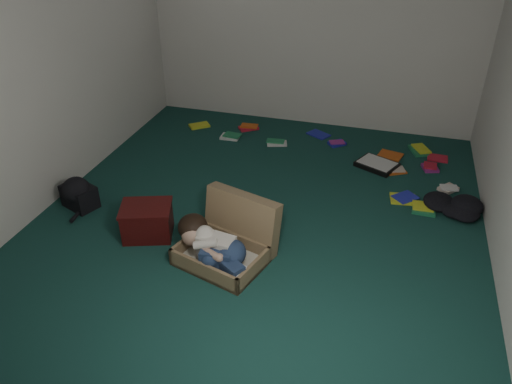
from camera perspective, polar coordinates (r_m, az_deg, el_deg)
The scene contains 11 objects.
floor at distance 4.66m, azimuth 0.52°, elevation -2.73°, with size 4.50×4.50×0.00m, color #16403A.
wall_back at distance 6.19m, azimuth 6.58°, elevation 19.04°, with size 4.50×4.50×0.00m, color white.
wall_front at distance 2.23m, azimuth -15.34°, elevation -6.49°, with size 4.50×4.50×0.00m, color white.
wall_left at distance 4.97m, azimuth -22.88°, elevation 13.70°, with size 4.50×4.50×0.00m, color white.
suitcase at distance 4.12m, azimuth -3.01°, elevation -5.53°, with size 0.83×0.82×0.50m.
person at distance 4.01m, azimuth -4.98°, elevation -6.05°, with size 0.68×0.50×0.31m.
maroon_bin at distance 4.44m, azimuth -12.32°, elevation -3.24°, with size 0.52×0.46×0.30m.
backpack at distance 5.03m, azimuth -19.54°, elevation -0.38°, with size 0.40×0.32×0.24m, color black, non-canonical shape.
clothing_pile at distance 5.00m, azimuth 21.40°, elevation -1.60°, with size 0.46×0.38×0.15m, color black, non-canonical shape.
paper_tray at distance 5.62m, azimuth 13.66°, elevation 3.07°, with size 0.50×0.45×0.06m.
book_scatter at distance 5.77m, azimuth 10.49°, elevation 4.07°, with size 3.20×1.65×0.02m.
Camera 1 is at (1.03, -3.71, 2.64)m, focal length 35.00 mm.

